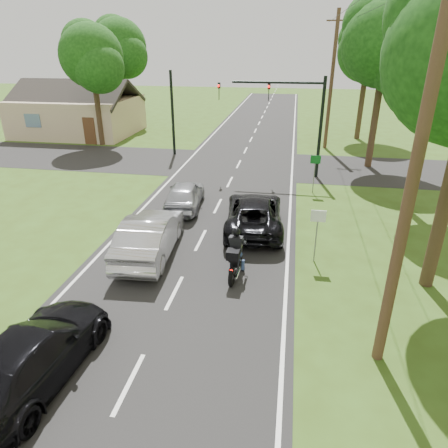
{
  "coord_description": "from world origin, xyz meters",
  "views": [
    {
      "loc": [
        3.55,
        -10.85,
        7.64
      ],
      "look_at": [
        1.18,
        3.0,
        1.3
      ],
      "focal_mm": 32.0,
      "sensor_mm": 36.0,
      "label": 1
    }
  ],
  "objects_px": {
    "dark_car_behind": "(32,355)",
    "sign_green": "(315,165)",
    "dark_suv": "(254,213)",
    "silver_suv": "(185,195)",
    "utility_pole_far": "(332,81)",
    "silver_sedan": "(150,235)",
    "motorcycle_rider": "(236,257)",
    "traffic_signal": "(291,109)",
    "utility_pole_near": "(414,174)",
    "sign_white": "(318,223)"
  },
  "relations": [
    {
      "from": "dark_suv",
      "to": "sign_green",
      "type": "height_order",
      "value": "sign_green"
    },
    {
      "from": "utility_pole_far",
      "to": "traffic_signal",
      "type": "bearing_deg",
      "value": -109.68
    },
    {
      "from": "silver_sedan",
      "to": "silver_suv",
      "type": "xyz_separation_m",
      "value": [
        0.06,
        5.06,
        -0.12
      ]
    },
    {
      "from": "silver_sedan",
      "to": "sign_white",
      "type": "xyz_separation_m",
      "value": [
        6.36,
        0.52,
        0.76
      ]
    },
    {
      "from": "silver_sedan",
      "to": "traffic_signal",
      "type": "bearing_deg",
      "value": -117.75
    },
    {
      "from": "sign_green",
      "to": "sign_white",
      "type": "bearing_deg",
      "value": -91.43
    },
    {
      "from": "silver_suv",
      "to": "traffic_signal",
      "type": "relative_size",
      "value": 0.64
    },
    {
      "from": "silver_suv",
      "to": "sign_green",
      "type": "height_order",
      "value": "sign_green"
    },
    {
      "from": "motorcycle_rider",
      "to": "sign_green",
      "type": "height_order",
      "value": "sign_green"
    },
    {
      "from": "silver_suv",
      "to": "sign_green",
      "type": "bearing_deg",
      "value": -157.18
    },
    {
      "from": "sign_white",
      "to": "silver_suv",
      "type": "bearing_deg",
      "value": 144.26
    },
    {
      "from": "utility_pole_far",
      "to": "sign_white",
      "type": "bearing_deg",
      "value": -94.51
    },
    {
      "from": "traffic_signal",
      "to": "utility_pole_far",
      "type": "height_order",
      "value": "utility_pole_far"
    },
    {
      "from": "motorcycle_rider",
      "to": "sign_green",
      "type": "xyz_separation_m",
      "value": [
        3.04,
        9.51,
        0.86
      ]
    },
    {
      "from": "utility_pole_far",
      "to": "dark_suv",
      "type": "bearing_deg",
      "value": -104.04
    },
    {
      "from": "utility_pole_near",
      "to": "traffic_signal",
      "type": "bearing_deg",
      "value": 100.14
    },
    {
      "from": "silver_suv",
      "to": "utility_pole_near",
      "type": "relative_size",
      "value": 0.41
    },
    {
      "from": "motorcycle_rider",
      "to": "utility_pole_near",
      "type": "distance_m",
      "value": 7.05
    },
    {
      "from": "utility_pole_near",
      "to": "utility_pole_far",
      "type": "relative_size",
      "value": 1.0
    },
    {
      "from": "silver_sedan",
      "to": "traffic_signal",
      "type": "xyz_separation_m",
      "value": [
        5.0,
        11.54,
        3.3
      ]
    },
    {
      "from": "utility_pole_near",
      "to": "utility_pole_far",
      "type": "bearing_deg",
      "value": 90.0
    },
    {
      "from": "silver_sedan",
      "to": "sign_green",
      "type": "xyz_separation_m",
      "value": [
        6.56,
        8.52,
        0.76
      ]
    },
    {
      "from": "dark_suv",
      "to": "sign_white",
      "type": "height_order",
      "value": "sign_white"
    },
    {
      "from": "dark_car_behind",
      "to": "utility_pole_far",
      "type": "xyz_separation_m",
      "value": [
        8.53,
        26.21,
        4.35
      ]
    },
    {
      "from": "silver_suv",
      "to": "utility_pole_far",
      "type": "height_order",
      "value": "utility_pole_far"
    },
    {
      "from": "dark_suv",
      "to": "silver_suv",
      "type": "height_order",
      "value": "dark_suv"
    },
    {
      "from": "dark_car_behind",
      "to": "utility_pole_far",
      "type": "bearing_deg",
      "value": -104.81
    },
    {
      "from": "sign_green",
      "to": "utility_pole_near",
      "type": "bearing_deg",
      "value": -84.28
    },
    {
      "from": "silver_suv",
      "to": "utility_pole_near",
      "type": "distance_m",
      "value": 13.06
    },
    {
      "from": "motorcycle_rider",
      "to": "traffic_signal",
      "type": "bearing_deg",
      "value": 85.89
    },
    {
      "from": "sign_white",
      "to": "utility_pole_near",
      "type": "bearing_deg",
      "value": -73.24
    },
    {
      "from": "motorcycle_rider",
      "to": "sign_white",
      "type": "bearing_deg",
      "value": 30.65
    },
    {
      "from": "dark_car_behind",
      "to": "sign_green",
      "type": "height_order",
      "value": "sign_green"
    },
    {
      "from": "silver_suv",
      "to": "dark_car_behind",
      "type": "xyz_separation_m",
      "value": [
        -0.73,
        -11.73,
        0.02
      ]
    },
    {
      "from": "silver_sedan",
      "to": "utility_pole_far",
      "type": "relative_size",
      "value": 0.5
    },
    {
      "from": "dark_car_behind",
      "to": "utility_pole_near",
      "type": "bearing_deg",
      "value": -162.24
    },
    {
      "from": "traffic_signal",
      "to": "dark_car_behind",
      "type": "bearing_deg",
      "value": -107.3
    },
    {
      "from": "silver_sedan",
      "to": "motorcycle_rider",
      "type": "bearing_deg",
      "value": 159.96
    },
    {
      "from": "motorcycle_rider",
      "to": "silver_sedan",
      "type": "distance_m",
      "value": 3.66
    },
    {
      "from": "sign_white",
      "to": "dark_car_behind",
      "type": "bearing_deg",
      "value": -134.36
    },
    {
      "from": "utility_pole_far",
      "to": "sign_green",
      "type": "bearing_deg",
      "value": -96.73
    },
    {
      "from": "dark_car_behind",
      "to": "silver_sedan",
      "type": "bearing_deg",
      "value": -92.51
    },
    {
      "from": "utility_pole_far",
      "to": "sign_green",
      "type": "height_order",
      "value": "utility_pole_far"
    },
    {
      "from": "motorcycle_rider",
      "to": "utility_pole_far",
      "type": "relative_size",
      "value": 0.22
    },
    {
      "from": "utility_pole_near",
      "to": "sign_green",
      "type": "xyz_separation_m",
      "value": [
        -1.3,
        12.98,
        -3.49
      ]
    },
    {
      "from": "dark_suv",
      "to": "silver_sedan",
      "type": "bearing_deg",
      "value": 35.12
    },
    {
      "from": "utility_pole_near",
      "to": "silver_suv",
      "type": "bearing_deg",
      "value": 129.35
    },
    {
      "from": "silver_sedan",
      "to": "traffic_signal",
      "type": "relative_size",
      "value": 0.78
    },
    {
      "from": "sign_white",
      "to": "traffic_signal",
      "type": "bearing_deg",
      "value": 97.05
    },
    {
      "from": "traffic_signal",
      "to": "sign_white",
      "type": "xyz_separation_m",
      "value": [
        1.36,
        -11.02,
        -2.54
      ]
    }
  ]
}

